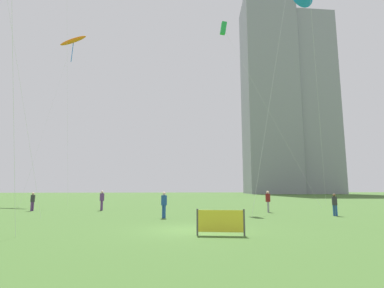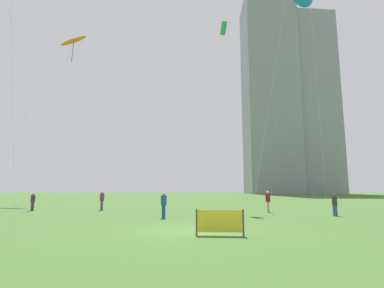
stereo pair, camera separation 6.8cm
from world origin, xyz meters
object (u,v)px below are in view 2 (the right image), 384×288
object	(u,v)px
person_standing_1	(102,199)
kite_flying_5	(224,29)
person_standing_3	(335,203)
distant_highrise_0	(299,106)
kite_flying_0	(73,41)
person_standing_0	(33,200)
person_standing_2	(164,203)
person_standing_4	(268,200)
distant_highrise_1	(269,93)
event_banner	(220,221)

from	to	relation	value
person_standing_1	kite_flying_5	size ratio (longest dim) A/B	0.08
person_standing_3	distant_highrise_0	world-z (taller)	distant_highrise_0
person_standing_1	kite_flying_0	world-z (taller)	kite_flying_0
person_standing_1	kite_flying_5	distance (m)	24.13
person_standing_0	person_standing_2	size ratio (longest dim) A/B	0.92
person_standing_0	person_standing_4	size ratio (longest dim) A/B	0.91
person_standing_3	person_standing_4	size ratio (longest dim) A/B	0.90
person_standing_1	distant_highrise_0	distance (m)	113.06
distant_highrise_1	person_standing_2	bearing A→B (deg)	-106.61
person_standing_3	person_standing_2	bearing A→B (deg)	-134.70
person_standing_3	event_banner	xyz separation A→B (m)	(-10.47, -8.29, -0.34)
person_standing_2	kite_flying_0	distance (m)	39.53
event_banner	distant_highrise_1	bearing A→B (deg)	67.61
kite_flying_0	distant_highrise_1	bearing A→B (deg)	48.67
kite_flying_5	distant_highrise_1	bearing A→B (deg)	65.66
person_standing_2	person_standing_3	size ratio (longest dim) A/B	1.09
kite_flying_0	person_standing_1	bearing A→B (deg)	-64.02
person_standing_3	kite_flying_5	bearing A→B (deg)	160.55
person_standing_1	person_standing_2	distance (m)	9.82
person_standing_4	distant_highrise_0	distance (m)	108.63
person_standing_4	person_standing_1	bearing A→B (deg)	98.16
person_standing_4	distant_highrise_0	bearing A→B (deg)	-5.64
person_standing_3	person_standing_0	bearing A→B (deg)	-153.24
person_standing_1	kite_flying_5	world-z (taller)	kite_flying_5
kite_flying_0	event_banner	size ratio (longest dim) A/B	12.94
person_standing_0	person_standing_3	bearing A→B (deg)	-78.65
person_standing_2	kite_flying_0	size ratio (longest dim) A/B	0.07
kite_flying_0	person_standing_4	bearing A→B (deg)	-43.30
distant_highrise_1	person_standing_3	bearing A→B (deg)	-99.95
person_standing_3	person_standing_4	xyz separation A→B (m)	(-3.68, 4.02, 0.10)
person_standing_0	kite_flying_5	bearing A→B (deg)	-50.10
distant_highrise_1	event_banner	distance (m)	117.69
person_standing_2	event_banner	size ratio (longest dim) A/B	0.87
kite_flying_0	kite_flying_5	size ratio (longest dim) A/B	1.22
person_standing_2	distant_highrise_1	size ratio (longest dim) A/B	0.02
person_standing_1	kite_flying_0	xyz separation A→B (m)	(-9.12, 18.72, 25.05)
distant_highrise_1	event_banner	size ratio (longest dim) A/B	39.60
person_standing_2	distant_highrise_1	bearing A→B (deg)	125.86
distant_highrise_0	person_standing_4	bearing A→B (deg)	-117.40
person_standing_3	distant_highrise_1	world-z (taller)	distant_highrise_1
person_standing_3	event_banner	distance (m)	13.36
kite_flying_5	distant_highrise_0	xyz separation A→B (m)	(50.56, 82.98, 15.29)
person_standing_4	person_standing_3	bearing A→B (deg)	-114.92
person_standing_1	person_standing_3	distance (m)	20.05
distant_highrise_0	person_standing_1	bearing A→B (deg)	-125.33
person_standing_2	kite_flying_5	size ratio (longest dim) A/B	0.08
kite_flying_0	kite_flying_5	xyz separation A→B (m)	(21.94, -15.03, -4.94)
person_standing_2	event_banner	bearing A→B (deg)	-12.87
person_standing_4	distant_highrise_1	distance (m)	104.53
person_standing_1	person_standing_0	bearing A→B (deg)	58.77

